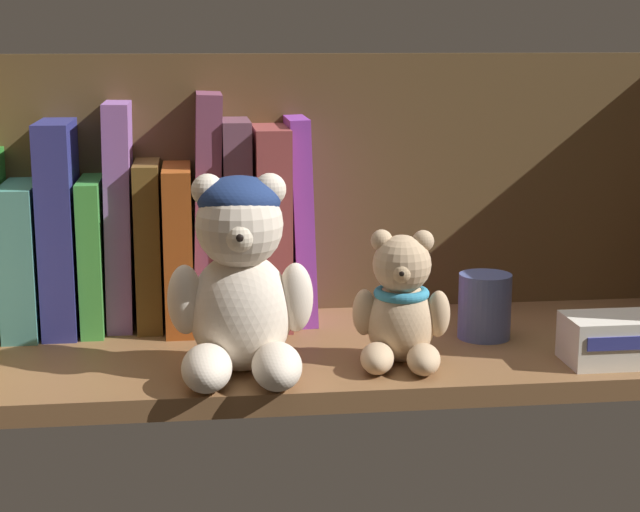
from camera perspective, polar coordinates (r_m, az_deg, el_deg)
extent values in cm
cube|color=brown|center=(102.57, 1.44, -5.40)|extent=(76.02, 27.44, 2.00)
cube|color=brown|center=(113.28, 0.40, 3.51)|extent=(78.42, 1.20, 29.85)
cube|color=teal|center=(110.60, -15.88, 0.05)|extent=(3.46, 14.07, 15.24)
cube|color=navy|center=(109.50, -14.02, 1.67)|extent=(3.38, 13.36, 21.40)
cube|color=green|center=(109.71, -12.31, 0.22)|extent=(2.24, 12.56, 15.55)
cube|color=#8B59A3|center=(108.79, -10.95, 2.22)|extent=(2.92, 9.15, 23.19)
cube|color=brown|center=(109.18, -9.37, 0.70)|extent=(2.55, 10.81, 17.11)
cube|color=#974517|center=(109.13, -7.78, 0.65)|extent=(2.83, 14.37, 16.75)
cube|color=#793D5A|center=(108.48, -6.22, 2.57)|extent=(3.41, 9.57, 24.10)
cube|color=#6C4357|center=(108.79, -4.60, 1.91)|extent=(2.85, 10.32, 21.32)
cube|color=#974040|center=(109.06, -2.74, 1.77)|extent=(3.52, 12.93, 20.61)
cube|color=purple|center=(109.27, -1.11, 2.03)|extent=(2.85, 9.23, 21.53)
ellipsoid|color=beige|center=(93.37, -4.38, -3.07)|extent=(9.27, 8.50, 10.90)
sphere|color=beige|center=(91.07, -4.45, 1.72)|extent=(7.75, 7.75, 7.75)
sphere|color=beige|center=(91.15, -6.20, 3.62)|extent=(2.91, 2.91, 2.91)
sphere|color=beige|center=(91.16, -2.78, 3.68)|extent=(2.91, 2.91, 2.91)
sphere|color=beige|center=(88.45, -4.44, 1.10)|extent=(2.91, 2.91, 2.91)
sphere|color=black|center=(87.44, -4.44, 1.02)|extent=(1.02, 1.02, 1.02)
ellipsoid|color=beige|center=(89.45, -6.25, -6.14)|extent=(4.67, 7.45, 3.88)
ellipsoid|color=beige|center=(89.47, -2.39, -6.07)|extent=(4.67, 7.45, 3.88)
ellipsoid|color=beige|center=(92.61, -7.43, -2.39)|extent=(3.28, 3.28, 6.30)
ellipsoid|color=beige|center=(92.64, -1.35, -2.29)|extent=(3.28, 3.28, 6.30)
ellipsoid|color=navy|center=(91.25, -4.48, 3.09)|extent=(7.37, 7.37, 4.26)
ellipsoid|color=tan|center=(96.34, 4.47, -3.63)|extent=(6.42, 5.89, 7.56)
sphere|color=tan|center=(94.62, 4.53, -0.45)|extent=(5.37, 5.37, 5.37)
sphere|color=tan|center=(94.58, 3.41, 0.86)|extent=(2.02, 2.02, 2.02)
sphere|color=tan|center=(94.58, 5.69, 0.82)|extent=(2.02, 2.02, 2.02)
sphere|color=tan|center=(92.83, 4.52, -0.89)|extent=(2.02, 2.02, 2.02)
sphere|color=black|center=(92.13, 4.52, -0.96)|extent=(0.71, 0.71, 0.71)
ellipsoid|color=tan|center=(93.62, 3.16, -5.63)|extent=(3.99, 5.55, 2.69)
ellipsoid|color=tan|center=(93.62, 5.72, -5.68)|extent=(3.99, 5.55, 2.69)
ellipsoid|color=tan|center=(95.78, 2.44, -3.11)|extent=(2.58, 2.58, 4.37)
ellipsoid|color=tan|center=(95.78, 6.52, -3.18)|extent=(2.58, 2.58, 4.37)
torus|color=teal|center=(95.64, 4.50, -2.06)|extent=(5.16, 5.16, 0.97)
cylinder|color=#4C5B99|center=(104.84, 9.04, -2.73)|extent=(5.27, 5.27, 6.53)
cube|color=silver|center=(99.98, 16.12, -4.42)|extent=(10.01, 5.87, 4.43)
cube|color=#33388C|center=(97.19, 16.83, -4.60)|extent=(8.51, 0.16, 1.24)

